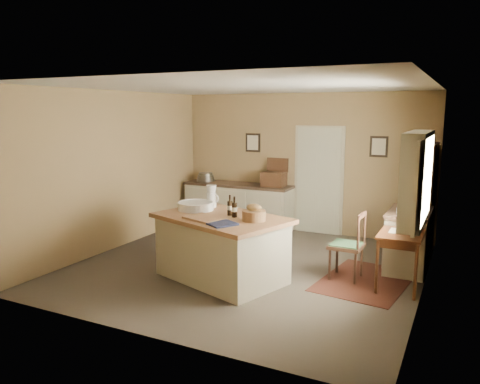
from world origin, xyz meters
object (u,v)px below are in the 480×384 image
at_px(sideboard, 239,204).
at_px(shelving_unit, 427,199).
at_px(writing_desk, 402,239).
at_px(right_cabinet, 408,240).
at_px(work_island, 221,246).
at_px(desk_chair, 346,246).

distance_m(sideboard, shelving_unit, 3.61).
bearing_deg(shelving_unit, writing_desk, -94.67).
relative_size(writing_desk, right_cabinet, 0.86).
bearing_deg(right_cabinet, sideboard, 160.13).
bearing_deg(work_island, writing_desk, 37.20).
relative_size(desk_chair, right_cabinet, 0.90).
relative_size(sideboard, desk_chair, 2.36).
bearing_deg(sideboard, work_island, -68.40).
bearing_deg(work_island, sideboard, 129.83).
xyz_separation_m(desk_chair, right_cabinet, (0.73, 0.80, -0.02)).
distance_m(work_island, desk_chair, 1.76).
bearing_deg(shelving_unit, desk_chair, -115.58).
height_order(sideboard, writing_desk, sideboard).
relative_size(sideboard, right_cabinet, 2.13).
height_order(sideboard, right_cabinet, sideboard).
xyz_separation_m(sideboard, shelving_unit, (3.58, -0.20, 0.44)).
bearing_deg(sideboard, writing_desk, -30.51).
xyz_separation_m(writing_desk, desk_chair, (-0.73, -0.02, -0.19)).
bearing_deg(shelving_unit, right_cabinet, -98.16).
height_order(work_island, sideboard, work_island).
relative_size(right_cabinet, shelving_unit, 0.57).
xyz_separation_m(work_island, writing_desk, (2.31, 0.80, 0.19)).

